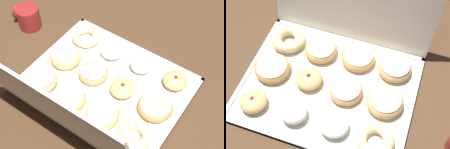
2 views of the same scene
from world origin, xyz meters
The scene contains 16 objects.
ground_plane centered at (0.00, 0.00, 0.00)m, with size 3.00×3.00×0.00m, color #4C331E.
donut_box centered at (0.00, 0.00, 0.01)m, with size 0.55×0.42×0.01m.
box_lid_open centered at (0.00, 0.27, 0.20)m, with size 0.55×0.41×0.01m, color silver.
jelly_filled_donut_0 centered at (-0.20, -0.13, 0.03)m, with size 0.08×0.08×0.04m.
powdered_filled_donut_1 centered at (-0.06, -0.12, 0.03)m, with size 0.08×0.08×0.04m.
powdered_filled_donut_2 centered at (0.06, -0.12, 0.03)m, with size 0.09×0.09×0.04m.
cruller_donut_3 centered at (0.19, -0.13, 0.03)m, with size 0.11×0.11×0.03m.
glazed_ring_donut_4 centered at (-0.19, 0.00, 0.03)m, with size 0.12×0.12×0.04m.
jelly_filled_donut_5 centered at (-0.06, 0.00, 0.03)m, with size 0.09×0.09×0.05m.
pink_frosted_donut_6 centered at (0.06, 0.00, 0.03)m, with size 0.11×0.11×0.04m.
glazed_ring_donut_7 centered at (0.18, 0.00, 0.03)m, with size 0.12×0.12×0.04m.
cruller_donut_8 centered at (-0.19, 0.13, 0.03)m, with size 0.12×0.12×0.04m.
glazed_ring_donut_9 centered at (-0.07, 0.12, 0.03)m, with size 0.11×0.11×0.04m.
glazed_ring_donut_10 centered at (0.06, 0.13, 0.03)m, with size 0.11×0.11×0.04m.
pink_frosted_donut_11 centered at (0.18, 0.13, 0.03)m, with size 0.11×0.11×0.04m.
coffee_mug centered at (0.43, -0.07, 0.05)m, with size 0.11×0.09×0.09m.
Camera 1 is at (-0.41, 0.56, 0.94)m, focal length 53.09 mm.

